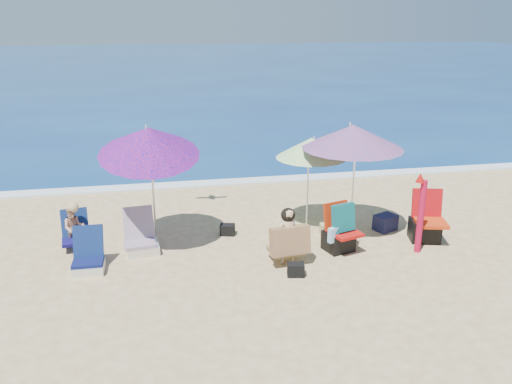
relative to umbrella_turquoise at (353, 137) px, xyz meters
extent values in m
plane|color=#D8BC84|center=(-1.63, -1.39, -1.94)|extent=(120.00, 120.00, 0.00)
cube|color=navy|center=(-1.63, 43.61, -1.99)|extent=(120.00, 80.00, 0.12)
cube|color=white|center=(-1.63, 3.71, -1.92)|extent=(120.00, 0.50, 0.04)
cylinder|color=white|center=(0.03, -0.07, -0.93)|extent=(0.05, 0.05, 2.02)
cone|color=#ED1F75|center=(0.00, 0.00, 0.00)|extent=(2.54, 2.54, 0.46)
cylinder|color=white|center=(-0.04, 0.07, 0.20)|extent=(0.04, 0.04, 0.12)
cylinder|color=white|center=(-0.69, 0.53, -1.09)|extent=(0.03, 0.03, 1.71)
cone|color=#50B21B|center=(-0.65, 0.51, -0.30)|extent=(1.47, 1.47, 0.40)
cylinder|color=white|center=(-0.60, 0.50, -0.12)|extent=(0.03, 0.03, 0.11)
cylinder|color=silver|center=(-3.74, 0.32, -0.91)|extent=(0.07, 0.54, 2.02)
cone|color=#B51962|center=(-3.76, 0.04, 0.07)|extent=(1.88, 1.95, 0.94)
cylinder|color=silver|center=(-3.79, -0.01, 0.30)|extent=(0.04, 0.07, 0.14)
cylinder|color=#B40C30|center=(0.93, -1.09, -1.26)|extent=(0.11, 0.11, 1.36)
cone|color=#AC0F0C|center=(0.85, -1.09, -0.52)|extent=(0.16, 0.16, 0.17)
cube|color=#0C1446|center=(-4.87, -0.77, -1.76)|extent=(0.50, 0.44, 0.06)
cube|color=#0D1F4D|center=(-4.87, -0.52, -1.49)|extent=(0.50, 0.29, 0.53)
cube|color=silver|center=(-4.87, -0.78, -1.86)|extent=(0.52, 0.46, 0.16)
cube|color=#E36950|center=(-4.03, -0.19, -1.75)|extent=(0.59, 0.53, 0.06)
cube|color=#EE7E54|center=(-4.04, 0.09, -1.46)|extent=(0.57, 0.37, 0.57)
cube|color=silver|center=(-3.99, -0.18, -1.85)|extent=(0.61, 0.56, 0.17)
cube|color=red|center=(1.32, -0.81, -1.52)|extent=(0.67, 0.62, 0.06)
cube|color=#A70B11|center=(1.38, -0.49, -1.24)|extent=(0.58, 0.29, 0.56)
cube|color=black|center=(1.31, -0.63, -1.74)|extent=(0.64, 0.60, 0.40)
cube|color=#BA110D|center=(-0.39, -0.90, -1.56)|extent=(0.61, 0.58, 0.05)
cube|color=#AF290C|center=(-0.49, -0.62, -1.31)|extent=(0.53, 0.28, 0.51)
cube|color=black|center=(-0.46, -0.75, -1.76)|extent=(0.59, 0.55, 0.36)
cube|color=#09756F|center=(-0.44, -0.87, -1.26)|extent=(0.48, 0.28, 0.51)
cube|color=#9CD6FA|center=(-0.65, -0.96, -1.53)|extent=(0.22, 0.17, 0.27)
imported|color=tan|center=(-1.52, -1.09, -1.44)|extent=(0.39, 0.28, 1.00)
cube|color=#280E66|center=(-1.53, -1.02, -1.74)|extent=(0.61, 0.55, 0.07)
cube|color=#390F6A|center=(-1.50, -1.20, -1.48)|extent=(0.71, 0.32, 0.51)
sphere|color=black|center=(-1.51, -1.07, -1.05)|extent=(0.24, 0.24, 0.24)
imported|color=tan|center=(-5.21, 0.28, -1.54)|extent=(0.43, 0.35, 0.79)
cube|color=#100D4B|center=(-5.19, 0.19, -1.77)|extent=(0.54, 0.49, 0.06)
cube|color=#0D204E|center=(-5.22, 0.44, -1.51)|extent=(0.52, 0.35, 0.51)
sphere|color=tan|center=(-5.18, 0.29, -1.15)|extent=(0.19, 0.19, 0.19)
cube|color=black|center=(-2.36, 0.34, -1.84)|extent=(0.33, 0.27, 0.21)
cube|color=tan|center=(-0.44, -0.07, -1.82)|extent=(0.29, 0.21, 0.24)
cube|color=#1A1A3A|center=(0.79, -0.02, -1.78)|extent=(0.51, 0.46, 0.32)
cube|color=black|center=(-1.49, -1.58, -1.83)|extent=(0.31, 0.25, 0.22)
camera|label=1|loc=(-3.61, -9.00, 2.09)|focal=36.33mm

